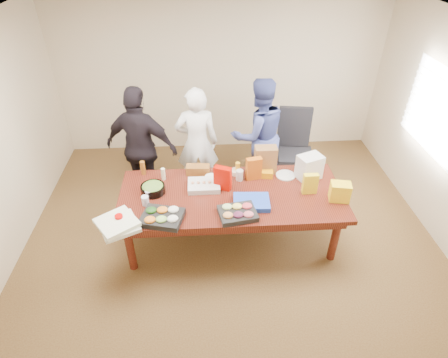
{
  "coord_description": "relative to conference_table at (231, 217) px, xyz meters",
  "views": [
    {
      "loc": [
        -0.32,
        -3.65,
        3.61
      ],
      "look_at": [
        -0.09,
        0.1,
        0.91
      ],
      "focal_mm": 29.83,
      "sensor_mm": 36.0,
      "label": 1
    }
  ],
  "objects": [
    {
      "name": "floor",
      "position": [
        0.0,
        0.0,
        -0.39
      ],
      "size": [
        5.5,
        5.0,
        0.02
      ],
      "primitive_type": "cube",
      "color": "#47301E",
      "rests_on": "ground"
    },
    {
      "name": "ceiling",
      "position": [
        0.0,
        0.0,
        2.33
      ],
      "size": [
        5.5,
        5.0,
        0.02
      ],
      "primitive_type": "cube",
      "color": "white",
      "rests_on": "wall_back"
    },
    {
      "name": "wall_back",
      "position": [
        0.0,
        2.5,
        0.98
      ],
      "size": [
        5.5,
        0.04,
        2.7
      ],
      "primitive_type": "cube",
      "color": "beige",
      "rests_on": "floor"
    },
    {
      "name": "window_panel",
      "position": [
        2.72,
        0.6,
        1.12
      ],
      "size": [
        0.03,
        1.4,
        1.1
      ],
      "primitive_type": "cube",
      "color": "white",
      "rests_on": "wall_right"
    },
    {
      "name": "window_blinds",
      "position": [
        2.68,
        0.6,
        1.12
      ],
      "size": [
        0.04,
        1.36,
        1.0
      ],
      "primitive_type": "cube",
      "color": "beige",
      "rests_on": "wall_right"
    },
    {
      "name": "conference_table",
      "position": [
        0.0,
        0.0,
        0.0
      ],
      "size": [
        2.8,
        1.2,
        0.75
      ],
      "primitive_type": "cube",
      "color": "#4C1C0F",
      "rests_on": "floor"
    },
    {
      "name": "office_chair",
      "position": [
        1.08,
        1.16,
        0.22
      ],
      "size": [
        0.69,
        0.69,
        1.19
      ],
      "primitive_type": "cube",
      "rotation": [
        0.0,
        0.0,
        -0.15
      ],
      "color": "black",
      "rests_on": "floor"
    },
    {
      "name": "person_center",
      "position": [
        -0.42,
        1.11,
        0.48
      ],
      "size": [
        0.63,
        0.41,
        1.71
      ],
      "primitive_type": "imported",
      "rotation": [
        0.0,
        0.0,
        3.15
      ],
      "color": "white",
      "rests_on": "floor"
    },
    {
      "name": "person_right",
      "position": [
        0.5,
        1.23,
        0.51
      ],
      "size": [
        1.01,
        0.88,
        1.78
      ],
      "primitive_type": "imported",
      "rotation": [
        0.0,
        0.0,
        3.42
      ],
      "color": "#404B92",
      "rests_on": "floor"
    },
    {
      "name": "person_left",
      "position": [
        -1.2,
        0.96,
        0.52
      ],
      "size": [
        1.14,
        0.74,
        1.8
      ],
      "primitive_type": "imported",
      "rotation": [
        0.0,
        0.0,
        2.83
      ],
      "color": "black",
      "rests_on": "floor"
    },
    {
      "name": "veggie_tray",
      "position": [
        -0.83,
        -0.43,
        0.41
      ],
      "size": [
        0.53,
        0.46,
        0.07
      ],
      "primitive_type": "cube",
      "rotation": [
        0.0,
        0.0,
        -0.25
      ],
      "color": "black",
      "rests_on": "conference_table"
    },
    {
      "name": "fruit_tray",
      "position": [
        0.04,
        -0.41,
        0.41
      ],
      "size": [
        0.47,
        0.4,
        0.06
      ],
      "primitive_type": "cube",
      "rotation": [
        0.0,
        0.0,
        0.17
      ],
      "color": "black",
      "rests_on": "conference_table"
    },
    {
      "name": "sheet_cake",
      "position": [
        -0.34,
        0.15,
        0.41
      ],
      "size": [
        0.4,
        0.3,
        0.07
      ],
      "primitive_type": "cube",
      "rotation": [
        0.0,
        0.0,
        0.0
      ],
      "color": "silver",
      "rests_on": "conference_table"
    },
    {
      "name": "salad_bowl",
      "position": [
        -0.98,
        0.1,
        0.42
      ],
      "size": [
        0.31,
        0.31,
        0.1
      ],
      "primitive_type": "cylinder",
      "rotation": [
        0.0,
        0.0,
        0.02
      ],
      "color": "black",
      "rests_on": "conference_table"
    },
    {
      "name": "chip_bag_blue",
      "position": [
        0.23,
        -0.22,
        0.41
      ],
      "size": [
        0.45,
        0.35,
        0.06
      ],
      "primitive_type": "cube",
      "rotation": [
        0.0,
        0.0,
        -0.06
      ],
      "color": "blue",
      "rests_on": "conference_table"
    },
    {
      "name": "chip_bag_red",
      "position": [
        -0.1,
        0.13,
        0.53
      ],
      "size": [
        0.23,
        0.17,
        0.31
      ],
      "primitive_type": "cube",
      "rotation": [
        0.0,
        0.0,
        -0.42
      ],
      "color": "#B00B00",
      "rests_on": "conference_table"
    },
    {
      "name": "chip_bag_yellow",
      "position": [
        0.97,
        -0.03,
        0.51
      ],
      "size": [
        0.18,
        0.07,
        0.27
      ],
      "primitive_type": "cube",
      "rotation": [
        0.0,
        0.0,
        0.01
      ],
      "color": "yellow",
      "rests_on": "conference_table"
    },
    {
      "name": "chip_bag_orange",
      "position": [
        0.32,
        0.32,
        0.53
      ],
      "size": [
        0.21,
        0.12,
        0.31
      ],
      "primitive_type": "cube",
      "rotation": [
        0.0,
        0.0,
        0.19
      ],
      "color": "#C05811",
      "rests_on": "conference_table"
    },
    {
      "name": "mayo_jar",
      "position": [
        0.13,
        0.3,
        0.45
      ],
      "size": [
        0.11,
        0.11,
        0.15
      ],
      "primitive_type": "cylinder",
      "rotation": [
        0.0,
        0.0,
        0.15
      ],
      "color": "silver",
      "rests_on": "conference_table"
    },
    {
      "name": "mustard_bottle",
      "position": [
        0.12,
        0.44,
        0.46
      ],
      "size": [
        0.07,
        0.07,
        0.17
      ],
      "primitive_type": "cylinder",
      "rotation": [
        0.0,
        0.0,
        0.08
      ],
      "color": "#F2A919",
      "rests_on": "conference_table"
    },
    {
      "name": "dressing_bottle",
      "position": [
        -1.14,
        0.51,
        0.47
      ],
      "size": [
        0.08,
        0.08,
        0.2
      ],
      "primitive_type": "cylinder",
      "rotation": [
        0.0,
        0.0,
        -0.3
      ],
      "color": "brown",
      "rests_on": "conference_table"
    },
    {
      "name": "ranch_bottle",
      "position": [
        -0.86,
        0.37,
        0.46
      ],
      "size": [
        0.07,
        0.07,
        0.17
      ],
      "primitive_type": "cylinder",
      "rotation": [
        0.0,
        0.0,
        0.19
      ],
      "color": "beige",
      "rests_on": "conference_table"
    },
    {
      "name": "banana_bunch",
      "position": [
        0.45,
        0.37,
        0.42
      ],
      "size": [
        0.29,
        0.19,
        0.09
      ],
      "primitive_type": "cube",
      "rotation": [
        0.0,
        0.0,
        -0.14
      ],
      "color": "orange",
      "rests_on": "conference_table"
    },
    {
      "name": "bread_loaf",
      "position": [
        -0.41,
        0.47,
        0.44
      ],
      "size": [
        0.32,
        0.16,
        0.12
      ],
      "primitive_type": "cube",
      "rotation": [
        0.0,
        0.0,
        -0.08
      ],
      "color": "brown",
      "rests_on": "conference_table"
    },
    {
      "name": "kraft_bag",
      "position": [
        0.49,
        0.47,
        0.56
      ],
      "size": [
        0.29,
        0.17,
        0.38
      ],
      "primitive_type": "cube",
      "rotation": [
        0.0,
        0.0,
        -0.01
      ],
      "color": "brown",
      "rests_on": "conference_table"
    },
    {
      "name": "red_cup",
      "position": [
        -1.3,
        -0.46,
        0.43
      ],
      "size": [
        0.1,
        0.1,
        0.12
      ],
      "primitive_type": "cylinder",
      "rotation": [
        0.0,
        0.0,
        -0.13
      ],
      "color": "#C60200",
      "rests_on": "conference_table"
    },
    {
      "name": "clear_cup_a",
      "position": [
        -1.05,
        -0.14,
        0.44
      ],
      "size": [
        0.1,
        0.1,
        0.12
      ],
      "primitive_type": "cylinder",
      "rotation": [
        0.0,
        0.0,
        0.22
      ],
      "color": "silver",
      "rests_on": "conference_table"
    },
    {
      "name": "clear_cup_b",
      "position": [
        -1.02,
        -0.01,
        0.43
      ],
      "size": [
        0.07,
        0.07,
        0.1
      ],
      "primitive_type": "cylinder",
      "rotation": [
        0.0,
        0.0,
        -0.03
      ],
      "color": "silver",
      "rests_on": "conference_table"
    },
    {
      "name": "pizza_box_lower",
      "position": [
        -1.3,
        -0.52,
        0.4
      ],
      "size": [
        0.53,
        0.53,
        0.05
      ],
      "primitive_type": "cube",
      "rotation": [
        0.0,
        0.0,
        0.45
      ],
      "color": "silver",
      "rests_on": "conference_table"
    },
    {
      "name": "pizza_box_upper",
      "position": [
        -1.32,
        -0.52,
        0.44
      ],
      "size": [
        0.56,
        0.56,
        0.05
      ],
      "primitive_type": "cube",
      "rotation": [
        0.0,
        0.0,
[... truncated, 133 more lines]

